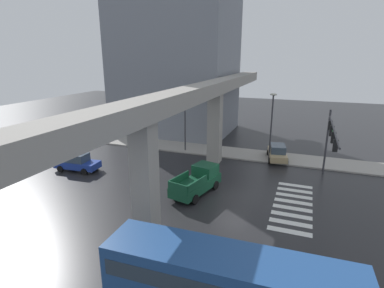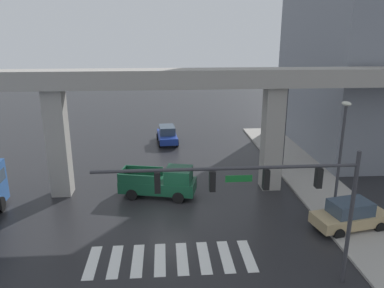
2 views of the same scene
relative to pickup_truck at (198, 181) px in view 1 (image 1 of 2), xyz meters
name	(u,v)px [view 1 (image 1 of 2)]	position (x,y,z in m)	size (l,w,h in m)	color
ground_plane	(231,195)	(0.42, -2.74, -0.99)	(120.00, 120.00, 0.00)	#232326
crosswalk_stripes	(293,205)	(0.42, -7.47, -0.98)	(8.25, 2.80, 0.01)	silver
elevated_overpass	(189,104)	(0.42, 0.94, 6.20)	(52.50, 1.97, 8.49)	#9E9991
office_building	(176,15)	(19.53, 10.37, 15.31)	(12.58, 15.89, 32.60)	gray
sidewalk_east	(237,153)	(11.23, -0.74, -0.91)	(4.00, 36.00, 0.15)	#9E9991
pickup_truck	(198,181)	(0.00, 0.00, 0.00)	(5.40, 2.99, 2.08)	#14472D
city_bus	(227,282)	(-11.22, -5.34, 0.73)	(3.03, 10.87, 2.99)	#234C8C
sedan_blue	(77,162)	(0.50, 12.77, -0.14)	(2.22, 4.43, 1.72)	#1E3899
sedan_tan	(277,153)	(10.65, -5.26, -0.14)	(4.56, 2.56, 1.72)	tan
traffic_signal_mast	(331,135)	(4.46, -9.78, 3.69)	(10.89, 0.32, 6.20)	#38383D
street_lamp_near_corner	(272,119)	(10.03, -4.47, 3.57)	(0.44, 0.70, 7.24)	#38383D
street_lamp_mid_block	(185,113)	(10.03, 5.21, 3.57)	(0.44, 0.70, 7.24)	#38383D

